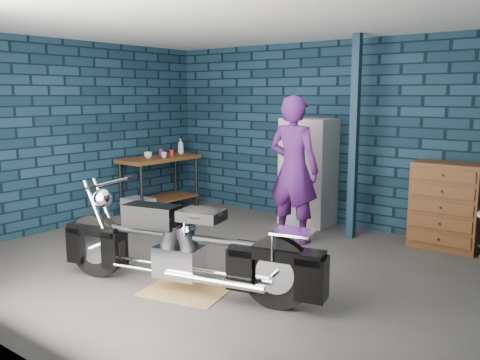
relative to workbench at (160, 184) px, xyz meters
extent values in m
plane|color=#464441|center=(2.68, -1.48, -0.46)|extent=(6.00, 6.00, 0.00)
cube|color=#0D212E|center=(2.68, 1.02, 0.90)|extent=(6.00, 0.02, 2.70)
cube|color=#0D212E|center=(-0.32, -1.48, 0.90)|extent=(0.02, 5.00, 2.70)
cube|color=white|center=(2.68, -1.48, 2.25)|extent=(6.00, 5.00, 0.02)
cube|color=#122A3A|center=(3.23, 0.47, 0.90)|extent=(0.10, 0.10, 2.70)
cube|color=brown|center=(0.00, 0.00, 0.00)|extent=(0.60, 1.40, 0.91)
cube|color=olive|center=(2.80, -2.31, -0.45)|extent=(0.92, 0.77, 0.01)
imported|color=#4D1B68|center=(2.69, -0.16, 0.50)|extent=(0.72, 0.49, 1.92)
cube|color=#92959A|center=(0.02, -0.50, -0.31)|extent=(0.48, 0.34, 0.30)
cube|color=beige|center=(2.38, 0.75, 0.33)|extent=(0.74, 0.53, 1.58)
cube|color=brown|center=(4.38, 0.75, 0.09)|extent=(0.82, 0.45, 1.09)
imported|color=beige|center=(-0.01, -0.24, 0.51)|extent=(0.17, 0.17, 0.10)
imported|color=beige|center=(0.15, -0.03, 0.50)|extent=(0.10, 0.10, 0.09)
cylinder|color=#531862|center=(-0.09, 0.13, 0.51)|extent=(0.09, 0.09, 0.12)
cylinder|color=maroon|center=(0.11, 0.17, 0.51)|extent=(0.09, 0.09, 0.11)
imported|color=#92959A|center=(-0.02, 0.52, 0.59)|extent=(0.13, 0.13, 0.27)
camera|label=1|loc=(6.15, -5.75, 1.47)|focal=38.00mm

